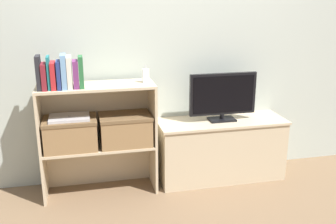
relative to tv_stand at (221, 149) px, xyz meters
name	(u,v)px	position (x,y,z in m)	size (l,w,h in m)	color
ground_plane	(172,192)	(-0.47, -0.19, -0.26)	(16.00, 16.00, 0.00)	brown
wall_back	(161,38)	(-0.47, 0.22, 0.94)	(10.00, 0.05, 2.40)	#B2BCB2
tv_stand	(221,149)	(0.00, 0.00, 0.00)	(1.09, 0.39, 0.53)	#CCB793
tv	(223,96)	(0.00, 0.00, 0.48)	(0.57, 0.14, 0.40)	black
bookshelf_lower_tier	(100,158)	(-1.03, 0.04, 0.00)	(0.89, 0.32, 0.40)	#CCB793
bookshelf_upper_tier	(97,105)	(-1.03, 0.04, 0.45)	(0.89, 0.32, 0.49)	#CCB793
book_charcoal	(39,73)	(-1.43, -0.08, 0.75)	(0.03, 0.13, 0.25)	#232328
book_maroon	(44,76)	(-1.40, -0.08, 0.72)	(0.04, 0.15, 0.19)	maroon
book_teal	(49,73)	(-1.36, -0.08, 0.75)	(0.02, 0.13, 0.24)	#1E7075
book_crimson	(53,75)	(-1.33, -0.08, 0.73)	(0.04, 0.15, 0.20)	#B22328
book_navy	(59,75)	(-1.29, -0.08, 0.73)	(0.03, 0.15, 0.20)	navy
book_skyblue	(64,71)	(-1.26, -0.08, 0.75)	(0.04, 0.15, 0.25)	#709ECC
book_ivory	(69,72)	(-1.22, -0.08, 0.74)	(0.03, 0.16, 0.23)	silver
book_plum	(76,74)	(-1.17, -0.08, 0.73)	(0.04, 0.13, 0.20)	#6B2D66
book_forest	(81,72)	(-1.14, -0.08, 0.74)	(0.03, 0.13, 0.23)	#286638
baby_monitor	(146,76)	(-0.65, -0.02, 0.68)	(0.05, 0.04, 0.14)	white
storage_basket_left	(70,132)	(-1.25, -0.04, 0.27)	(0.40, 0.29, 0.24)	#937047
storage_basket_right	(125,128)	(-0.82, -0.04, 0.27)	(0.40, 0.29, 0.24)	#937047
laptop	(69,117)	(-1.25, -0.04, 0.39)	(0.30, 0.22, 0.02)	#BCBCC1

